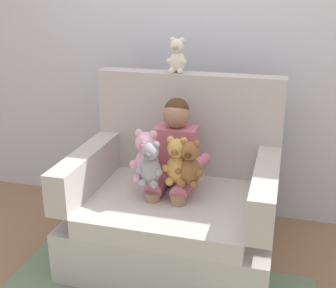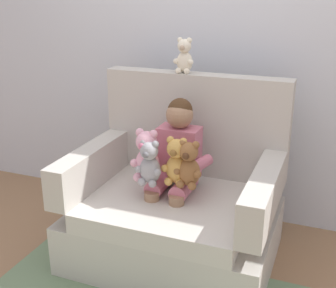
# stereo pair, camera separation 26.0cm
# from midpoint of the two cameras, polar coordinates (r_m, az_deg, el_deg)

# --- Properties ---
(ground_plane) EXTENTS (8.00, 8.00, 0.00)m
(ground_plane) POSITION_cam_midpoint_polar(r_m,az_deg,el_deg) (3.00, -1.86, -14.34)
(ground_plane) COLOR #936D4C
(back_wall) EXTENTS (6.00, 0.10, 2.60)m
(back_wall) POSITION_cam_midpoint_polar(r_m,az_deg,el_deg) (3.26, 2.01, 13.00)
(back_wall) COLOR silver
(back_wall) RESTS_ON ground
(armchair) EXTENTS (1.25, 0.95, 1.14)m
(armchair) POSITION_cam_midpoint_polar(r_m,az_deg,el_deg) (2.87, -1.60, -7.95)
(armchair) COLOR #BCB7AD
(armchair) RESTS_ON ground
(seated_child) EXTENTS (0.45, 0.39, 0.82)m
(seated_child) POSITION_cam_midpoint_polar(r_m,az_deg,el_deg) (2.76, -1.98, -1.88)
(seated_child) COLOR #C66B7F
(seated_child) RESTS_ON armchair
(plush_pink) EXTENTS (0.19, 0.16, 0.32)m
(plush_pink) POSITION_cam_midpoint_polar(r_m,az_deg,el_deg) (2.66, -5.63, -1.78)
(plush_pink) COLOR #EAA8BC
(plush_pink) RESTS_ON armchair
(plush_grey) EXTENTS (0.16, 0.13, 0.28)m
(plush_grey) POSITION_cam_midpoint_polar(r_m,az_deg,el_deg) (2.61, -5.18, -2.70)
(plush_grey) COLOR #9E9EA3
(plush_grey) RESTS_ON armchair
(plush_brown) EXTENTS (0.17, 0.14, 0.29)m
(plush_brown) POSITION_cam_midpoint_polar(r_m,az_deg,el_deg) (2.58, -0.05, -2.71)
(plush_brown) COLOR brown
(plush_brown) RESTS_ON armchair
(plush_honey) EXTENTS (0.17, 0.14, 0.29)m
(plush_honey) POSITION_cam_midpoint_polar(r_m,az_deg,el_deg) (2.61, -1.68, -2.39)
(plush_honey) COLOR gold
(plush_honey) RESTS_ON armchair
(plush_cream_on_backrest) EXTENTS (0.14, 0.11, 0.23)m
(plush_cream_on_backrest) POSITION_cam_midpoint_polar(r_m,az_deg,el_deg) (2.92, -1.41, 11.22)
(plush_cream_on_backrest) COLOR silver
(plush_cream_on_backrest) RESTS_ON armchair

